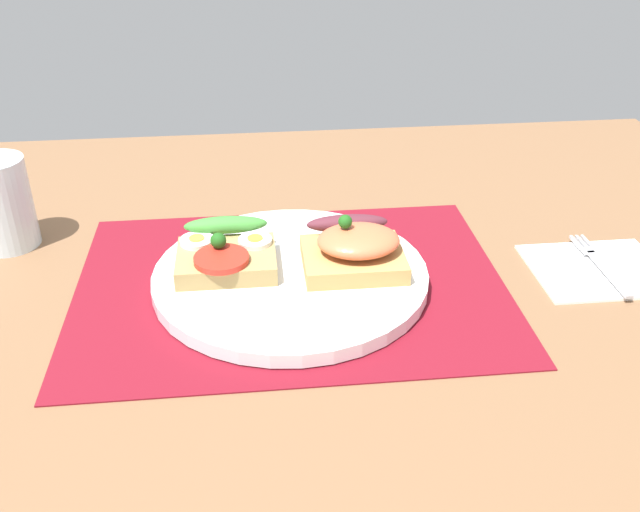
# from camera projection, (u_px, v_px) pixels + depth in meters

# --- Properties ---
(ground_plane) EXTENTS (1.20, 0.90, 0.03)m
(ground_plane) POSITION_uv_depth(u_px,v_px,m) (291.00, 298.00, 0.74)
(ground_plane) COLOR brown
(placemat) EXTENTS (0.43, 0.32, 0.00)m
(placemat) POSITION_uv_depth(u_px,v_px,m) (291.00, 284.00, 0.73)
(placemat) COLOR maroon
(placemat) RESTS_ON ground_plane
(plate) EXTENTS (0.28, 0.28, 0.01)m
(plate) POSITION_uv_depth(u_px,v_px,m) (291.00, 276.00, 0.72)
(plate) COLOR white
(plate) RESTS_ON placemat
(sandwich_egg_tomato) EXTENTS (0.10, 0.10, 0.04)m
(sandwich_egg_tomato) POSITION_uv_depth(u_px,v_px,m) (226.00, 253.00, 0.72)
(sandwich_egg_tomato) COLOR #A48850
(sandwich_egg_tomato) RESTS_ON plate
(sandwich_salmon) EXTENTS (0.10, 0.10, 0.06)m
(sandwich_salmon) POSITION_uv_depth(u_px,v_px,m) (355.00, 248.00, 0.72)
(sandwich_salmon) COLOR tan
(sandwich_salmon) RESTS_ON plate
(napkin) EXTENTS (0.14, 0.12, 0.01)m
(napkin) POSITION_uv_depth(u_px,v_px,m) (598.00, 268.00, 0.75)
(napkin) COLOR white
(napkin) RESTS_ON ground_plane
(fork) EXTENTS (0.02, 0.13, 0.00)m
(fork) POSITION_uv_depth(u_px,v_px,m) (599.00, 262.00, 0.75)
(fork) COLOR #B7B7BC
(fork) RESTS_ON napkin
(drinking_glass) EXTENTS (0.06, 0.06, 0.10)m
(drinking_glass) POSITION_uv_depth(u_px,v_px,m) (2.00, 203.00, 0.78)
(drinking_glass) COLOR silver
(drinking_glass) RESTS_ON ground_plane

